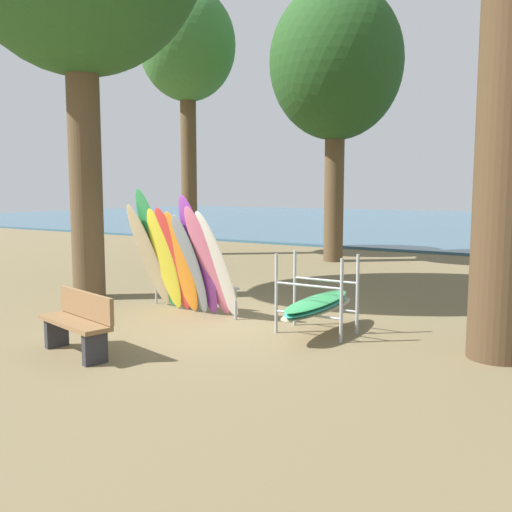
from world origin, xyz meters
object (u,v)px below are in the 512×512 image
object	(u,v)px
leaning_board_pile	(181,260)
tree_far_right_back	(336,65)
board_storage_rack	(318,304)
park_bench	(78,322)
tree_mid_behind	(187,50)

from	to	relation	value
leaning_board_pile	tree_far_right_back	bearing A→B (deg)	96.22
board_storage_rack	park_bench	distance (m)	3.56
tree_mid_behind	leaning_board_pile	world-z (taller)	tree_mid_behind
board_storage_rack	park_bench	world-z (taller)	board_storage_rack
tree_mid_behind	leaning_board_pile	distance (m)	11.10
tree_mid_behind	park_bench	distance (m)	13.52
leaning_board_pile	board_storage_rack	size ratio (longest dim) A/B	1.12
tree_far_right_back	leaning_board_pile	bearing A→B (deg)	-83.78
tree_mid_behind	tree_far_right_back	xyz separation A→B (m)	(4.91, 0.96, -0.86)
park_bench	leaning_board_pile	bearing A→B (deg)	99.31
tree_mid_behind	board_storage_rack	distance (m)	12.93
tree_far_right_back	park_bench	distance (m)	12.47
tree_mid_behind	tree_far_right_back	distance (m)	5.08
tree_mid_behind	tree_far_right_back	bearing A→B (deg)	11.06
board_storage_rack	tree_far_right_back	bearing A→B (deg)	113.33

